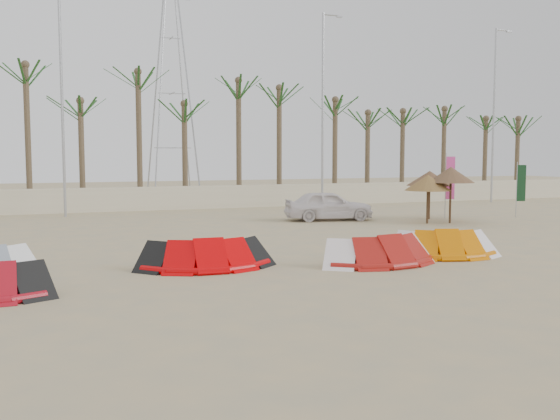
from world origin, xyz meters
name	(u,v)px	position (x,y,z in m)	size (l,w,h in m)	color
ground	(373,287)	(0.00, 0.00, 0.00)	(120.00, 120.00, 0.00)	tan
boundary_wall	(177,198)	(0.00, 22.00, 0.65)	(60.00, 0.30, 1.30)	beige
palm_line	(182,96)	(0.67, 23.50, 6.44)	(52.00, 4.00, 7.70)	brown
lamp_b	(63,99)	(-5.96, 20.00, 5.77)	(1.25, 0.14, 11.00)	#A5A8AD
lamp_c	(323,107)	(8.04, 20.00, 5.77)	(1.25, 0.14, 11.00)	#A5A8AD
lamp_d	(494,112)	(20.04, 20.00, 5.77)	(1.25, 0.14, 11.00)	#A5A8AD
pylon	(174,202)	(1.00, 28.00, 0.00)	(3.00, 3.00, 14.00)	#A5A8AD
kite_red_mid	(204,252)	(-3.01, 4.01, 0.42)	(3.66, 1.68, 0.90)	#D10003
kite_red_right	(377,248)	(1.79, 2.94, 0.42)	(3.82, 1.97, 0.90)	#A01610
kite_orange	(439,242)	(4.13, 3.30, 0.42)	(3.53, 2.32, 0.90)	#D76B00
parasol_left	(428,183)	(8.96, 10.96, 1.82)	(2.08, 2.08, 2.17)	#4C331E
parasol_mid	(451,175)	(9.98, 10.70, 2.17)	(2.09, 2.09, 2.52)	#4C331E
parasol_right	(430,178)	(10.09, 12.48, 1.95)	(2.17, 2.17, 2.30)	#4C331E
flag_pink	(449,180)	(11.21, 12.53, 1.86)	(0.44, 0.19, 3.14)	#A5A8AD
flag_green	(520,184)	(14.74, 11.68, 1.61)	(0.44, 0.19, 2.71)	#A5A8AD
car	(329,205)	(5.44, 13.78, 0.70)	(1.64, 4.09, 1.39)	white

